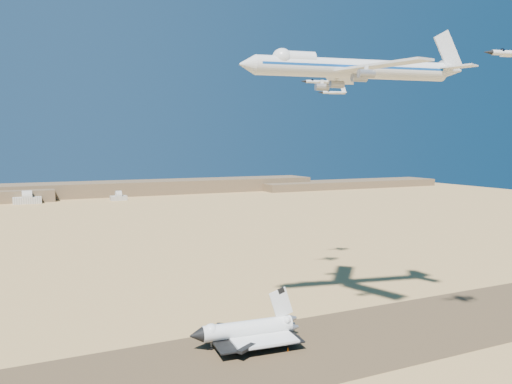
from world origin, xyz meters
name	(u,v)px	position (x,y,z in m)	size (l,w,h in m)	color
ground	(253,359)	(0.00, 0.00, 0.00)	(1200.00, 1200.00, 0.00)	tan
runway	(253,359)	(0.00, 0.00, 0.03)	(600.00, 50.00, 0.06)	brown
ridgeline	(131,190)	(65.32, 527.31, 7.63)	(960.00, 90.00, 18.00)	brown
hangars	(23,200)	(-64.00, 478.43, 4.83)	(200.50, 29.50, 30.00)	beige
shuttle	(247,331)	(2.70, 10.68, 4.96)	(37.52, 24.88, 18.44)	white
carrier_747	(346,68)	(39.30, 8.44, 92.55)	(82.98, 62.94, 20.60)	silver
crew_a	(275,344)	(10.44, 4.99, 0.97)	(0.66, 0.43, 1.81)	orange
crew_b	(288,349)	(12.53, 0.03, 0.84)	(0.76, 0.44, 1.56)	orange
crew_c	(278,345)	(10.97, 4.20, 0.92)	(1.01, 0.52, 1.73)	orange
chase_jet_a	(511,53)	(66.02, -34.36, 92.75)	(15.76, 9.11, 4.00)	silver
chase_jet_e	(318,82)	(55.88, 53.38, 94.00)	(14.59, 8.22, 3.67)	silver
chase_jet_f	(333,93)	(78.27, 74.68, 92.29)	(14.68, 8.37, 3.70)	silver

